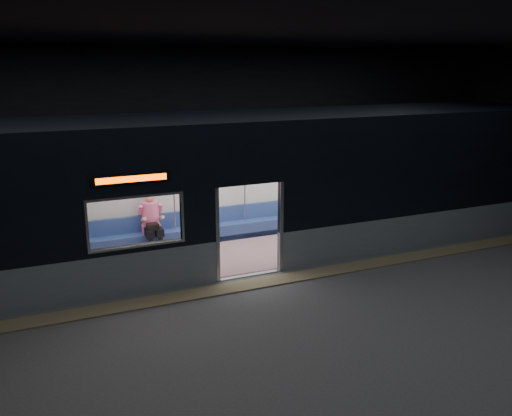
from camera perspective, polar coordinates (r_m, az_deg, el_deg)
station_floor at (r=11.07m, az=1.47°, el=-9.03°), size 24.00×14.00×0.01m
station_envelope at (r=10.15m, az=1.61°, el=10.25°), size 24.00×14.00×5.00m
tactile_strip at (r=11.52m, az=0.31°, el=-7.92°), size 22.80×0.50×0.03m
metro_car at (r=12.74m, az=-3.31°, el=2.94°), size 18.00×3.04×3.35m
passenger at (r=13.50m, az=-10.98°, el=-1.02°), size 0.47×0.78×1.47m
handbag at (r=13.30m, az=-10.83°, el=-1.91°), size 0.34×0.31×0.14m
transit_map at (r=16.28m, az=11.82°, el=3.84°), size 0.89×0.03×0.58m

